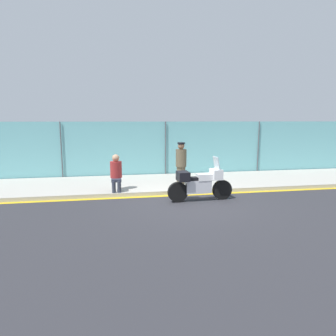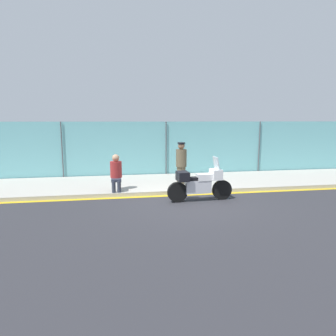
# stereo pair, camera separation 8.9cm
# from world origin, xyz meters

# --- Properties ---
(ground_plane) EXTENTS (120.00, 120.00, 0.00)m
(ground_plane) POSITION_xyz_m (0.00, 0.00, 0.00)
(ground_plane) COLOR #2D2D33
(sidewalk) EXTENTS (34.61, 3.49, 0.15)m
(sidewalk) POSITION_xyz_m (0.00, 2.76, 0.07)
(sidewalk) COLOR #ADA89E
(sidewalk) RESTS_ON ground_plane
(curb_paint_stripe) EXTENTS (34.61, 0.18, 0.01)m
(curb_paint_stripe) POSITION_xyz_m (0.00, 0.92, 0.00)
(curb_paint_stripe) COLOR gold
(curb_paint_stripe) RESTS_ON ground_plane
(storefront_fence) EXTENTS (32.88, 0.17, 2.60)m
(storefront_fence) POSITION_xyz_m (-0.00, 4.59, 1.30)
(storefront_fence) COLOR #6BB2B7
(storefront_fence) RESTS_ON ground_plane
(motorcycle) EXTENTS (2.23, 0.57, 1.47)m
(motorcycle) POSITION_xyz_m (0.40, 0.10, 0.59)
(motorcycle) COLOR black
(motorcycle) RESTS_ON ground_plane
(officer_standing) EXTENTS (0.42, 0.42, 1.65)m
(officer_standing) POSITION_xyz_m (0.24, 2.22, 0.98)
(officer_standing) COLOR brown
(officer_standing) RESTS_ON sidewalk
(person_seated_on_curb) EXTENTS (0.42, 0.69, 1.30)m
(person_seated_on_curb) POSITION_xyz_m (-2.32, 1.48, 0.86)
(person_seated_on_curb) COLOR #2D3342
(person_seated_on_curb) RESTS_ON sidewalk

